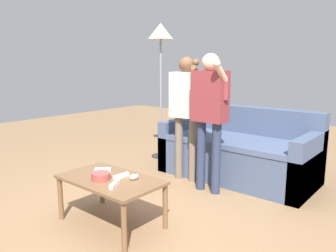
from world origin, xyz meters
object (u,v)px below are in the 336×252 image
object	(u,v)px
game_remote_wand_far	(121,176)
game_remote_wand_near	(103,170)
couch	(239,153)
game_remote_nunchuk	(134,177)
player_left	(186,104)
player_center	(210,107)
snack_bowl	(101,176)
game_remote_wand_spare	(115,184)
coffee_table	(110,184)
floor_lamp	(161,41)

from	to	relation	value
game_remote_wand_far	game_remote_wand_near	bearing A→B (deg)	177.86
couch	game_remote_nunchuk	size ratio (longest dim) A/B	20.60
player_left	game_remote_wand_near	distance (m)	1.33
player_center	couch	bearing A→B (deg)	87.90
snack_bowl	game_remote_wand_spare	size ratio (longest dim) A/B	1.02
player_left	player_center	distance (m)	0.44
game_remote_wand_near	game_remote_nunchuk	bearing A→B (deg)	4.12
player_center	snack_bowl	bearing A→B (deg)	-101.77
game_remote_nunchuk	player_center	bearing A→B (deg)	87.34
game_remote_nunchuk	player_left	bearing A→B (deg)	106.69
coffee_table	floor_lamp	distance (m)	2.55
player_left	game_remote_wand_far	distance (m)	1.36
player_left	game_remote_wand_far	bearing A→B (deg)	-79.04
coffee_table	game_remote_wand_spare	size ratio (longest dim) A/B	5.78
coffee_table	player_center	distance (m)	1.33
game_remote_wand_near	player_center	bearing A→B (deg)	68.71
coffee_table	game_remote_wand_near	bearing A→B (deg)	157.40
coffee_table	floor_lamp	size ratio (longest dim) A/B	0.46
couch	game_remote_wand_near	bearing A→B (deg)	-104.53
game_remote_nunchuk	player_center	distance (m)	1.18
game_remote_nunchuk	game_remote_wand_far	distance (m)	0.13
coffee_table	game_remote_wand_near	world-z (taller)	game_remote_wand_near
game_remote_nunchuk	player_center	xyz separation A→B (m)	(0.05, 1.07, 0.49)
game_remote_wand_far	floor_lamp	bearing A→B (deg)	121.85
coffee_table	snack_bowl	size ratio (longest dim) A/B	5.64
game_remote_wand_near	game_remote_wand_spare	xyz separation A→B (m)	(0.37, -0.18, -0.00)
game_remote_nunchuk	floor_lamp	size ratio (longest dim) A/B	0.05
couch	game_remote_wand_near	distance (m)	1.80
couch	game_remote_wand_far	world-z (taller)	couch
coffee_table	game_remote_wand_near	distance (m)	0.23
snack_bowl	game_remote_wand_near	distance (m)	0.23
player_left	player_center	bearing A→B (deg)	-19.18
snack_bowl	game_remote_wand_spare	world-z (taller)	snack_bowl
coffee_table	player_left	size ratio (longest dim) A/B	0.61
game_remote_wand_far	couch	bearing A→B (deg)	83.65
player_center	game_remote_wand_spare	size ratio (longest dim) A/B	9.57
coffee_table	game_remote_wand_far	world-z (taller)	game_remote_wand_far
coffee_table	floor_lamp	world-z (taller)	floor_lamp
game_remote_wand_near	game_remote_wand_far	world-z (taller)	same
couch	player_left	xyz separation A→B (m)	(-0.44, -0.50, 0.61)
floor_lamp	game_remote_wand_near	world-z (taller)	floor_lamp
couch	player_center	world-z (taller)	player_center
player_left	game_remote_wand_far	size ratio (longest dim) A/B	9.27
couch	snack_bowl	distance (m)	1.92
coffee_table	game_remote_nunchuk	xyz separation A→B (m)	(0.18, 0.11, 0.08)
couch	game_remote_wand_near	xyz separation A→B (m)	(-0.45, -1.74, 0.13)
snack_bowl	floor_lamp	distance (m)	2.55
couch	snack_bowl	xyz separation A→B (m)	(-0.28, -1.89, 0.14)
game_remote_nunchuk	game_remote_wand_far	size ratio (longest dim) A/B	0.56
couch	floor_lamp	size ratio (longest dim) A/B	0.94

